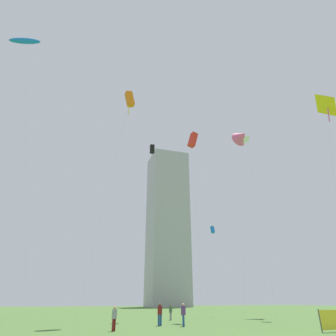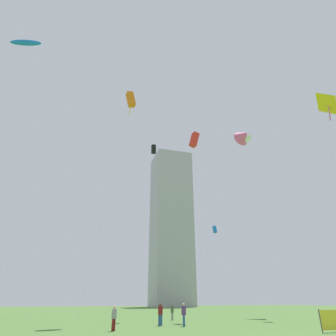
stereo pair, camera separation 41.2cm
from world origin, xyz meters
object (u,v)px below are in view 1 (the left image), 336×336
(distant_highrise_0, at_px, (167,225))
(event_banner, at_px, (335,320))
(person_standing_4, at_px, (160,312))
(person_standing_5, at_px, (171,311))
(kite_flying_2, at_px, (152,150))
(kite_flying_7, at_px, (25,41))
(kite_flying_1, at_px, (327,106))
(person_standing_0, at_px, (114,316))
(kite_flying_3, at_px, (130,99))
(kite_flying_0, at_px, (193,140))
(kite_flying_4, at_px, (247,142))
(kite_flying_5, at_px, (212,230))
(person_standing_1, at_px, (183,313))
(kite_flying_6, at_px, (242,136))

(distant_highrise_0, bearing_deg, event_banner, -100.54)
(person_standing_4, distance_m, person_standing_5, 8.79)
(kite_flying_2, xyz_separation_m, distant_highrise_0, (39.37, 78.13, 9.00))
(kite_flying_7, bearing_deg, kite_flying_2, 17.19)
(kite_flying_1, bearing_deg, person_standing_0, 155.27)
(kite_flying_1, distance_m, kite_flying_2, 24.81)
(person_standing_0, bearing_deg, event_banner, 124.73)
(person_standing_5, distance_m, kite_flying_3, 28.66)
(person_standing_0, relative_size, kite_flying_1, 0.08)
(kite_flying_0, distance_m, kite_flying_1, 20.52)
(person_standing_5, bearing_deg, kite_flying_2, -97.42)
(kite_flying_4, xyz_separation_m, event_banner, (-10.07, -17.94, -26.10))
(person_standing_5, relative_size, kite_flying_2, 0.07)
(person_standing_5, xyz_separation_m, kite_flying_7, (-21.10, -2.65, 30.31))
(person_standing_4, relative_size, kite_flying_2, 0.08)
(person_standing_0, height_order, kite_flying_1, kite_flying_1)
(kite_flying_5, height_order, event_banner, kite_flying_5)
(person_standing_4, bearing_deg, kite_flying_7, 4.27)
(person_standing_5, distance_m, event_banner, 18.56)
(kite_flying_7, distance_m, distant_highrise_0, 102.88)
(person_standing_5, height_order, kite_flying_4, kite_flying_4)
(person_standing_1, height_order, kite_flying_4, kite_flying_4)
(person_standing_1, height_order, person_standing_5, person_standing_1)
(person_standing_4, xyz_separation_m, kite_flying_5, (15.67, 14.16, 11.73))
(kite_flying_4, bearing_deg, kite_flying_7, -175.87)
(person_standing_4, height_order, person_standing_5, person_standing_4)
(person_standing_4, xyz_separation_m, kite_flying_1, (12.89, -11.68, 18.76))
(person_standing_4, height_order, kite_flying_4, kite_flying_4)
(kite_flying_3, relative_size, kite_flying_7, 0.93)
(person_standing_0, xyz_separation_m, kite_flying_5, (20.82, 17.53, 11.84))
(kite_flying_6, bearing_deg, distant_highrise_0, 75.48)
(person_standing_0, relative_size, kite_flying_0, 0.06)
(person_standing_4, xyz_separation_m, person_standing_5, (4.67, 7.45, -0.14))
(kite_flying_1, relative_size, kite_flying_5, 1.55)
(kite_flying_3, bearing_deg, kite_flying_0, 3.01)
(kite_flying_6, bearing_deg, person_standing_4, -150.99)
(kite_flying_1, xyz_separation_m, kite_flying_3, (-14.85, 18.88, 8.99))
(kite_flying_6, xyz_separation_m, kite_flying_7, (-39.29, -7.88, -0.44))
(distant_highrise_0, relative_size, event_banner, 21.00)
(person_standing_5, distance_m, kite_flying_6, 36.11)
(person_standing_4, xyz_separation_m, event_banner, (9.12, -10.57, -0.30))
(person_standing_5, distance_m, kite_flying_1, 28.12)
(person_standing_1, bearing_deg, kite_flying_6, 145.97)
(person_standing_0, bearing_deg, person_standing_4, -175.32)
(person_standing_0, relative_size, kite_flying_7, 0.05)
(kite_flying_0, distance_m, kite_flying_5, 15.36)
(person_standing_4, bearing_deg, distant_highrise_0, -95.05)
(distant_highrise_0, xyz_separation_m, event_banner, (-33.52, -99.59, -31.72))
(kite_flying_6, bearing_deg, kite_flying_1, -112.27)
(kite_flying_7, bearing_deg, person_standing_1, -19.53)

